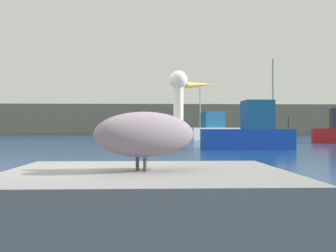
# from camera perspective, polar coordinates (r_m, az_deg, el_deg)

# --- Properties ---
(ground_plane) EXTENTS (260.00, 260.00, 0.00)m
(ground_plane) POSITION_cam_1_polar(r_m,az_deg,el_deg) (4.28, -14.79, -15.76)
(ground_plane) COLOR navy
(hillside_backdrop) EXTENTS (140.00, 13.97, 5.67)m
(hillside_backdrop) POSITION_cam_1_polar(r_m,az_deg,el_deg) (81.42, -3.04, 0.84)
(hillside_backdrop) COLOR #7F755B
(hillside_backdrop) RESTS_ON ground
(pier_dock) EXTENTS (2.43, 2.09, 0.77)m
(pier_dock) POSITION_cam_1_polar(r_m,az_deg,el_deg) (3.57, -3.11, -12.48)
(pier_dock) COLOR gray
(pier_dock) RESTS_ON ground
(pelican) EXTENTS (1.19, 0.81, 0.89)m
(pelican) POSITION_cam_1_polar(r_m,az_deg,el_deg) (3.50, -2.81, -0.81)
(pelican) COLOR gray
(pelican) RESTS_ON pier_dock
(fishing_boat_blue) EXTENTS (5.02, 1.85, 5.02)m
(fishing_boat_blue) POSITION_cam_1_polar(r_m,az_deg,el_deg) (22.92, 11.46, -0.83)
(fishing_boat_blue) COLOR blue
(fishing_boat_blue) RESTS_ON ground
(fishing_boat_white) EXTENTS (5.83, 3.57, 5.59)m
(fishing_boat_white) POSITION_cam_1_polar(r_m,az_deg,el_deg) (41.25, 6.52, -0.53)
(fishing_boat_white) COLOR white
(fishing_boat_white) RESTS_ON ground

